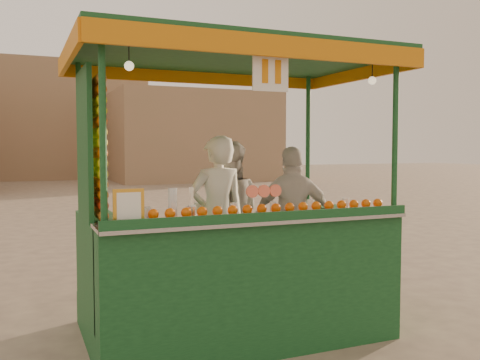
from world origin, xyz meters
name	(u,v)px	position (x,y,z in m)	size (l,w,h in m)	color
ground	(254,319)	(0.00, 0.00, 0.00)	(90.00, 90.00, 0.00)	brown
building_right	(193,137)	(7.00, 24.00, 2.50)	(9.00, 6.00, 5.00)	#906D52
building_center	(24,121)	(-2.00, 30.00, 3.50)	(14.00, 7.00, 7.00)	#906D52
juice_cart	(228,244)	(-0.44, -0.35, 0.92)	(3.14, 2.04, 2.85)	#103D1B
vendor_left	(217,216)	(-0.45, -0.06, 1.17)	(0.62, 0.42, 1.67)	white
vendor_middle	(228,214)	(-0.22, 0.24, 1.14)	(0.96, 0.87, 1.62)	beige
vendor_right	(293,218)	(0.41, -0.14, 1.11)	(0.98, 0.58, 1.56)	beige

